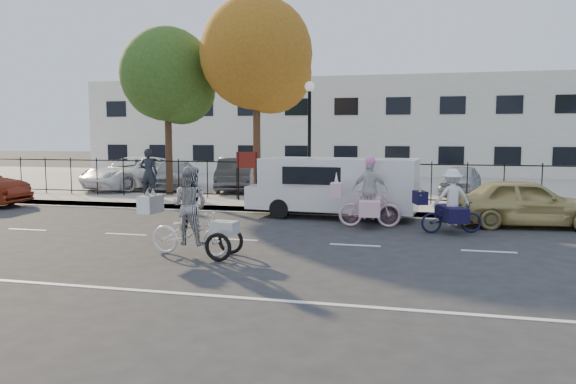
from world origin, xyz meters
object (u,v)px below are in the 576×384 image
(lamppost, at_px, (309,120))
(lot_car_a, at_px, (174,175))
(zebra_trike, at_px, (190,221))
(lot_car_c, at_px, (235,174))
(lot_car_d, at_px, (461,180))
(bull_bike, at_px, (451,207))
(gold_sedan, at_px, (526,203))
(unicorn_bike, at_px, (368,201))
(pedestrian, at_px, (149,173))
(white_van, at_px, (336,185))
(lot_car_b, at_px, (135,173))

(lamppost, distance_m, lot_car_a, 8.27)
(zebra_trike, xyz_separation_m, lot_car_c, (-3.16, 12.11, 0.10))
(lot_car_a, bearing_deg, lot_car_d, -10.22)
(bull_bike, relative_size, gold_sedan, 0.47)
(unicorn_bike, xyz_separation_m, gold_sedan, (4.32, 1.10, -0.05))
(lamppost, xyz_separation_m, lot_car_a, (-7.04, 3.64, -2.36))
(pedestrian, bearing_deg, white_van, 154.60)
(zebra_trike, xyz_separation_m, pedestrian, (-5.54, 8.71, 0.35))
(zebra_trike, height_order, lot_car_b, zebra_trike)
(bull_bike, height_order, gold_sedan, bull_bike)
(zebra_trike, xyz_separation_m, gold_sedan, (7.71, 5.71, -0.06))
(zebra_trike, xyz_separation_m, lot_car_b, (-7.75, 11.64, 0.12))
(unicorn_bike, height_order, gold_sedan, unicorn_bike)
(gold_sedan, xyz_separation_m, lot_car_a, (-13.91, 6.64, 0.06))
(lamppost, relative_size, gold_sedan, 1.07)
(zebra_trike, distance_m, unicorn_bike, 5.72)
(gold_sedan, bearing_deg, pedestrian, 71.85)
(lot_car_a, bearing_deg, gold_sedan, -37.68)
(zebra_trike, height_order, lot_car_a, zebra_trike)
(bull_bike, height_order, white_van, white_van)
(unicorn_bike, bearing_deg, zebra_trike, 138.67)
(pedestrian, relative_size, lot_car_a, 0.46)
(zebra_trike, distance_m, lot_car_b, 13.99)
(zebra_trike, xyz_separation_m, lot_car_a, (-6.20, 12.35, 0.00))
(pedestrian, bearing_deg, lot_car_d, -168.28)
(lamppost, height_order, lot_car_a, lamppost)
(gold_sedan, height_order, lot_car_b, lot_car_b)
(pedestrian, height_order, lot_car_b, pedestrian)
(lamppost, height_order, lot_car_b, lamppost)
(gold_sedan, distance_m, lot_car_d, 7.19)
(lamppost, xyz_separation_m, white_van, (1.37, -2.55, -2.08))
(lot_car_d, bearing_deg, white_van, -111.08)
(white_van, height_order, pedestrian, pedestrian)
(lot_car_d, bearing_deg, zebra_trike, -105.47)
(lamppost, distance_m, gold_sedan, 7.87)
(bull_bike, xyz_separation_m, pedestrian, (-11.13, 4.52, 0.42))
(lot_car_d, bearing_deg, lot_car_b, -164.42)
(lot_car_b, bearing_deg, white_van, -11.28)
(white_van, height_order, lot_car_c, white_van)
(lamppost, relative_size, bull_bike, 2.28)
(lot_car_b, bearing_deg, gold_sedan, -3.42)
(bull_bike, height_order, lot_car_c, bull_bike)
(zebra_trike, relative_size, lot_car_d, 0.65)
(gold_sedan, bearing_deg, lot_car_a, 59.09)
(zebra_trike, relative_size, bull_bike, 1.20)
(white_van, xyz_separation_m, lot_car_b, (-9.96, 5.49, -0.15))
(bull_bike, distance_m, lot_car_b, 15.29)
(gold_sedan, bearing_deg, lot_car_b, 63.62)
(white_van, height_order, gold_sedan, white_van)
(white_van, height_order, lot_car_b, white_van)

